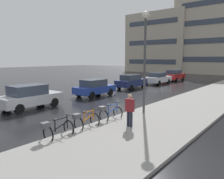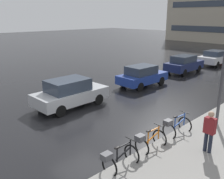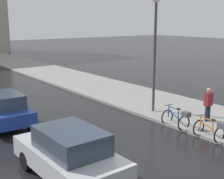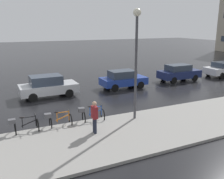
{
  "view_description": "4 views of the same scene",
  "coord_description": "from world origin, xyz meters",
  "px_view_note": "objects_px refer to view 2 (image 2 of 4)",
  "views": [
    {
      "loc": [
        11.3,
        -6.74,
        3.47
      ],
      "look_at": [
        1.45,
        5.32,
        1.21
      ],
      "focal_mm": 35.0,
      "sensor_mm": 36.0,
      "label": 1
    },
    {
      "loc": [
        8.94,
        -6.58,
        5.07
      ],
      "look_at": [
        0.26,
        1.83,
        1.47
      ],
      "focal_mm": 40.0,
      "sensor_mm": 36.0,
      "label": 2
    },
    {
      "loc": [
        -6.9,
        -6.85,
        4.88
      ],
      "look_at": [
        2.0,
        4.87,
        1.6
      ],
      "focal_mm": 50.0,
      "sensor_mm": 36.0,
      "label": 3
    },
    {
      "loc": [
        16.1,
        -2.32,
        5.31
      ],
      "look_at": [
        1.75,
        4.5,
        1.18
      ],
      "focal_mm": 40.0,
      "sensor_mm": 36.0,
      "label": 4
    }
  ],
  "objects_px": {
    "car_blue": "(142,76)",
    "pedestrian": "(209,131)",
    "bicycle_second": "(149,141)",
    "car_navy": "(184,64)",
    "bicycle_third": "(175,126)",
    "bicycle_nearest": "(118,158)",
    "car_silver": "(70,93)",
    "car_white": "(215,58)"
  },
  "relations": [
    {
      "from": "bicycle_nearest",
      "to": "pedestrian",
      "type": "bearing_deg",
      "value": 63.01
    },
    {
      "from": "bicycle_third",
      "to": "car_silver",
      "type": "height_order",
      "value": "car_silver"
    },
    {
      "from": "pedestrian",
      "to": "car_blue",
      "type": "bearing_deg",
      "value": 143.91
    },
    {
      "from": "car_navy",
      "to": "pedestrian",
      "type": "xyz_separation_m",
      "value": [
        8.08,
        -11.99,
        0.18
      ]
    },
    {
      "from": "car_silver",
      "to": "car_white",
      "type": "distance_m",
      "value": 18.53
    },
    {
      "from": "bicycle_second",
      "to": "car_white",
      "type": "bearing_deg",
      "value": 107.64
    },
    {
      "from": "pedestrian",
      "to": "car_silver",
      "type": "bearing_deg",
      "value": -175.25
    },
    {
      "from": "bicycle_third",
      "to": "car_navy",
      "type": "bearing_deg",
      "value": 118.99
    },
    {
      "from": "bicycle_second",
      "to": "car_blue",
      "type": "relative_size",
      "value": 0.35
    },
    {
      "from": "car_silver",
      "to": "pedestrian",
      "type": "bearing_deg",
      "value": 4.75
    },
    {
      "from": "car_navy",
      "to": "car_white",
      "type": "height_order",
      "value": "car_navy"
    },
    {
      "from": "car_silver",
      "to": "pedestrian",
      "type": "relative_size",
      "value": 2.44
    },
    {
      "from": "bicycle_third",
      "to": "pedestrian",
      "type": "xyz_separation_m",
      "value": [
        1.66,
        -0.41,
        0.5
      ]
    },
    {
      "from": "bicycle_second",
      "to": "car_blue",
      "type": "distance_m",
      "value": 9.48
    },
    {
      "from": "car_white",
      "to": "car_blue",
      "type": "bearing_deg",
      "value": -90.29
    },
    {
      "from": "pedestrian",
      "to": "bicycle_nearest",
      "type": "bearing_deg",
      "value": -116.99
    },
    {
      "from": "bicycle_third",
      "to": "car_blue",
      "type": "distance_m",
      "value": 8.18
    },
    {
      "from": "car_white",
      "to": "pedestrian",
      "type": "bearing_deg",
      "value": -66.4
    },
    {
      "from": "car_navy",
      "to": "bicycle_third",
      "type": "bearing_deg",
      "value": -61.01
    },
    {
      "from": "bicycle_second",
      "to": "car_navy",
      "type": "relative_size",
      "value": 0.34
    },
    {
      "from": "bicycle_nearest",
      "to": "car_blue",
      "type": "height_order",
      "value": "car_blue"
    },
    {
      "from": "bicycle_nearest",
      "to": "car_blue",
      "type": "bearing_deg",
      "value": 125.13
    },
    {
      "from": "car_navy",
      "to": "car_white",
      "type": "distance_m",
      "value": 5.89
    },
    {
      "from": "bicycle_third",
      "to": "car_silver",
      "type": "relative_size",
      "value": 0.34
    },
    {
      "from": "bicycle_second",
      "to": "car_white",
      "type": "height_order",
      "value": "car_white"
    },
    {
      "from": "bicycle_nearest",
      "to": "pedestrian",
      "type": "height_order",
      "value": "pedestrian"
    },
    {
      "from": "car_navy",
      "to": "car_white",
      "type": "relative_size",
      "value": 0.95
    },
    {
      "from": "car_silver",
      "to": "car_white",
      "type": "height_order",
      "value": "car_silver"
    },
    {
      "from": "car_blue",
      "to": "car_white",
      "type": "relative_size",
      "value": 0.9
    },
    {
      "from": "car_blue",
      "to": "car_silver",
      "type": "bearing_deg",
      "value": -90.58
    },
    {
      "from": "car_navy",
      "to": "pedestrian",
      "type": "height_order",
      "value": "pedestrian"
    },
    {
      "from": "car_silver",
      "to": "bicycle_nearest",
      "type": "bearing_deg",
      "value": -21.58
    },
    {
      "from": "bicycle_second",
      "to": "car_silver",
      "type": "bearing_deg",
      "value": 172.95
    },
    {
      "from": "bicycle_second",
      "to": "car_navy",
      "type": "height_order",
      "value": "car_navy"
    },
    {
      "from": "car_silver",
      "to": "car_blue",
      "type": "relative_size",
      "value": 1.08
    },
    {
      "from": "car_silver",
      "to": "car_white",
      "type": "xyz_separation_m",
      "value": [
        0.13,
        18.53,
        -0.05
      ]
    },
    {
      "from": "car_blue",
      "to": "pedestrian",
      "type": "xyz_separation_m",
      "value": [
        7.87,
        -5.73,
        0.21
      ]
    },
    {
      "from": "car_blue",
      "to": "car_navy",
      "type": "height_order",
      "value": "car_navy"
    },
    {
      "from": "car_silver",
      "to": "pedestrian",
      "type": "distance_m",
      "value": 7.96
    },
    {
      "from": "bicycle_second",
      "to": "car_navy",
      "type": "distance_m",
      "value": 14.88
    },
    {
      "from": "car_blue",
      "to": "car_navy",
      "type": "distance_m",
      "value": 6.26
    },
    {
      "from": "bicycle_second",
      "to": "car_white",
      "type": "distance_m",
      "value": 20.26
    }
  ]
}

